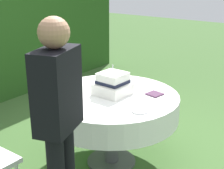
{
  "coord_description": "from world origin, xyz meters",
  "views": [
    {
      "loc": [
        -2.38,
        -1.74,
        1.86
      ],
      "look_at": [
        0.01,
        0.0,
        0.83
      ],
      "focal_mm": 53.12,
      "sensor_mm": 36.0,
      "label": 1
    }
  ],
  "objects": [
    {
      "name": "serving_plate_near",
      "position": [
        -0.32,
        0.33,
        0.74
      ],
      "size": [
        0.13,
        0.13,
        0.01
      ],
      "primitive_type": "cylinder",
      "color": "white",
      "rests_on": "cake_table"
    },
    {
      "name": "serving_plate_far",
      "position": [
        -0.18,
        -0.43,
        0.74
      ],
      "size": [
        0.14,
        0.14,
        0.01
      ],
      "primitive_type": "cylinder",
      "color": "white",
      "rests_on": "cake_table"
    },
    {
      "name": "napkin_stack",
      "position": [
        0.25,
        -0.33,
        0.74
      ],
      "size": [
        0.15,
        0.15,
        0.01
      ],
      "primitive_type": "cube",
      "rotation": [
        0.0,
        0.0,
        -0.19
      ],
      "color": "#4C2D47",
      "rests_on": "cake_table"
    },
    {
      "name": "standing_person",
      "position": [
        -0.97,
        -0.28,
        0.93
      ],
      "size": [
        0.4,
        0.3,
        1.6
      ],
      "color": "black",
      "rests_on": "ground_plane"
    },
    {
      "name": "wedding_cake",
      "position": [
        0.03,
        0.0,
        0.83
      ],
      "size": [
        0.32,
        0.31,
        0.29
      ],
      "color": "white",
      "rests_on": "cake_table"
    },
    {
      "name": "cake_table",
      "position": [
        0.0,
        0.0,
        0.61
      ],
      "size": [
        1.29,
        1.29,
        0.73
      ],
      "color": "#4C4C51",
      "rests_on": "ground_plane"
    },
    {
      "name": "ground_plane",
      "position": [
        0.0,
        0.0,
        0.0
      ],
      "size": [
        20.0,
        20.0,
        0.0
      ],
      "primitive_type": "plane",
      "color": "#3D602D"
    }
  ]
}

